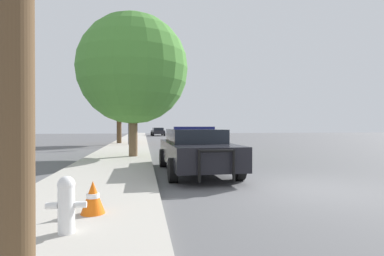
{
  "coord_description": "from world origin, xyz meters",
  "views": [
    {
      "loc": [
        -3.94,
        -6.88,
        1.56
      ],
      "look_at": [
        -0.82,
        12.28,
        1.42
      ],
      "focal_mm": 28.0,
      "sensor_mm": 36.0,
      "label": 1
    }
  ],
  "objects_px": {
    "traffic_light": "(146,95)",
    "tree_sidewalk_near": "(133,69)",
    "tree_sidewalk_mid": "(119,97)",
    "traffic_cone": "(93,197)",
    "fire_hydrant": "(66,203)",
    "police_car": "(195,149)",
    "car_background_distant": "(158,131)"
  },
  "relations": [
    {
      "from": "traffic_light",
      "to": "traffic_cone",
      "type": "xyz_separation_m",
      "value": [
        -1.0,
        -18.32,
        -3.54
      ]
    },
    {
      "from": "traffic_light",
      "to": "traffic_cone",
      "type": "distance_m",
      "value": 18.69
    },
    {
      "from": "police_car",
      "to": "tree_sidewalk_mid",
      "type": "xyz_separation_m",
      "value": [
        -3.71,
        15.52,
        3.15
      ]
    },
    {
      "from": "police_car",
      "to": "traffic_light",
      "type": "xyz_separation_m",
      "value": [
        -1.53,
        13.54,
        3.16
      ]
    },
    {
      "from": "fire_hydrant",
      "to": "traffic_cone",
      "type": "xyz_separation_m",
      "value": [
        0.2,
        0.86,
        -0.14
      ]
    },
    {
      "from": "police_car",
      "to": "tree_sidewalk_mid",
      "type": "distance_m",
      "value": 16.26
    },
    {
      "from": "traffic_light",
      "to": "fire_hydrant",
      "type": "bearing_deg",
      "value": -93.6
    },
    {
      "from": "tree_sidewalk_near",
      "to": "police_car",
      "type": "bearing_deg",
      "value": -64.18
    },
    {
      "from": "traffic_light",
      "to": "tree_sidewalk_near",
      "type": "height_order",
      "value": "tree_sidewalk_near"
    },
    {
      "from": "tree_sidewalk_mid",
      "to": "traffic_cone",
      "type": "height_order",
      "value": "tree_sidewalk_mid"
    },
    {
      "from": "fire_hydrant",
      "to": "car_background_distant",
      "type": "bearing_deg",
      "value": 85.67
    },
    {
      "from": "car_background_distant",
      "to": "fire_hydrant",
      "type": "bearing_deg",
      "value": -98.5
    },
    {
      "from": "traffic_light",
      "to": "tree_sidewalk_near",
      "type": "bearing_deg",
      "value": -94.24
    },
    {
      "from": "fire_hydrant",
      "to": "traffic_light",
      "type": "bearing_deg",
      "value": 86.4
    },
    {
      "from": "traffic_light",
      "to": "tree_sidewalk_mid",
      "type": "height_order",
      "value": "tree_sidewalk_mid"
    },
    {
      "from": "tree_sidewalk_mid",
      "to": "traffic_cone",
      "type": "relative_size",
      "value": 10.81
    },
    {
      "from": "fire_hydrant",
      "to": "car_background_distant",
      "type": "xyz_separation_m",
      "value": [
        3.23,
        42.69,
        0.15
      ]
    },
    {
      "from": "fire_hydrant",
      "to": "traffic_light",
      "type": "relative_size",
      "value": 0.14
    },
    {
      "from": "traffic_light",
      "to": "car_background_distant",
      "type": "bearing_deg",
      "value": 85.07
    },
    {
      "from": "fire_hydrant",
      "to": "traffic_light",
      "type": "height_order",
      "value": "traffic_light"
    },
    {
      "from": "police_car",
      "to": "traffic_cone",
      "type": "xyz_separation_m",
      "value": [
        -2.53,
        -4.78,
        -0.38
      ]
    },
    {
      "from": "traffic_light",
      "to": "tree_sidewalk_near",
      "type": "relative_size",
      "value": 0.81
    },
    {
      "from": "police_car",
      "to": "traffic_cone",
      "type": "distance_m",
      "value": 5.42
    },
    {
      "from": "fire_hydrant",
      "to": "tree_sidewalk_near",
      "type": "xyz_separation_m",
      "value": [
        0.54,
        10.19,
        3.7
      ]
    },
    {
      "from": "car_background_distant",
      "to": "traffic_cone",
      "type": "height_order",
      "value": "car_background_distant"
    },
    {
      "from": "traffic_cone",
      "to": "police_car",
      "type": "bearing_deg",
      "value": 62.07
    },
    {
      "from": "police_car",
      "to": "car_background_distant",
      "type": "relative_size",
      "value": 1.2
    },
    {
      "from": "car_background_distant",
      "to": "tree_sidewalk_mid",
      "type": "distance_m",
      "value": 22.18
    },
    {
      "from": "tree_sidewalk_mid",
      "to": "car_background_distant",
      "type": "bearing_deg",
      "value": 78.96
    },
    {
      "from": "police_car",
      "to": "tree_sidewalk_mid",
      "type": "relative_size",
      "value": 0.91
    },
    {
      "from": "car_background_distant",
      "to": "tree_sidewalk_near",
      "type": "height_order",
      "value": "tree_sidewalk_near"
    },
    {
      "from": "police_car",
      "to": "traffic_cone",
      "type": "bearing_deg",
      "value": 60.83
    }
  ]
}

